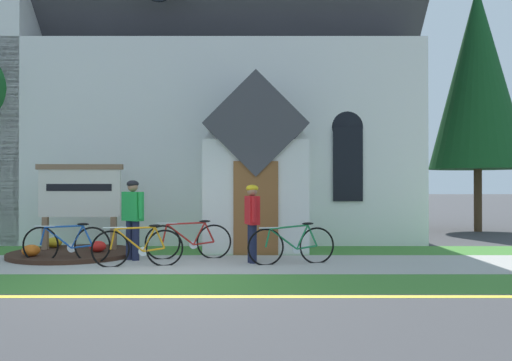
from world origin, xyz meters
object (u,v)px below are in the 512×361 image
at_px(bicycle_blue, 291,245).
at_px(cyclist_in_blue_jersey, 251,218).
at_px(bicycle_black, 188,241).
at_px(bicycle_orange, 137,247).
at_px(church_sign, 79,194).
at_px(cyclist_in_orange_jersey, 132,214).
at_px(roadside_conifer, 476,77).
at_px(bicycle_red, 66,244).

xyz_separation_m(bicycle_blue, cyclist_in_blue_jersey, (-0.79, 0.13, 0.52)).
relative_size(bicycle_black, bicycle_orange, 1.05).
xyz_separation_m(church_sign, bicycle_black, (2.60, -0.80, -0.97)).
height_order(cyclist_in_orange_jersey, roadside_conifer, roadside_conifer).
height_order(church_sign, roadside_conifer, roadside_conifer).
distance_m(bicycle_blue, cyclist_in_blue_jersey, 0.96).
xyz_separation_m(bicycle_black, bicycle_blue, (2.14, -0.70, -0.00)).
relative_size(bicycle_orange, cyclist_in_orange_jersey, 1.03).
bearing_deg(cyclist_in_orange_jersey, bicycle_black, 10.68).
bearing_deg(bicycle_blue, bicycle_orange, -174.36).
height_order(church_sign, cyclist_in_orange_jersey, church_sign).
height_order(church_sign, bicycle_red, church_sign).
bearing_deg(cyclist_in_blue_jersey, roadside_conifer, 42.25).
bearing_deg(cyclist_in_orange_jersey, roadside_conifer, 32.91).
relative_size(church_sign, cyclist_in_orange_jersey, 1.23).
relative_size(church_sign, bicycle_red, 1.13).
height_order(bicycle_red, cyclist_in_orange_jersey, cyclist_in_orange_jersey).
xyz_separation_m(bicycle_blue, cyclist_in_orange_jersey, (-3.28, 0.49, 0.59)).
height_order(bicycle_orange, roadside_conifer, roadside_conifer).
bearing_deg(church_sign, bicycle_orange, -45.70).
bearing_deg(bicycle_black, bicycle_blue, -18.26).
height_order(bicycle_orange, cyclist_in_blue_jersey, cyclist_in_blue_jersey).
relative_size(bicycle_black, cyclist_in_orange_jersey, 1.09).
xyz_separation_m(bicycle_black, roadside_conifer, (8.89, 6.28, 4.82)).
bearing_deg(roadside_conifer, bicycle_orange, -143.22).
relative_size(bicycle_red, bicycle_blue, 1.03).
xyz_separation_m(bicycle_red, bicycle_orange, (1.54, -0.45, -0.01)).
height_order(bicycle_black, bicycle_red, bicycle_black).
bearing_deg(bicycle_orange, cyclist_in_orange_jersey, 110.90).
distance_m(bicycle_red, roadside_conifer, 14.03).
relative_size(cyclist_in_orange_jersey, roadside_conifer, 0.20).
height_order(bicycle_red, bicycle_blue, bicycle_blue).
bearing_deg(cyclist_in_blue_jersey, cyclist_in_orange_jersey, 171.68).
relative_size(church_sign, bicycle_blue, 1.16).
relative_size(bicycle_orange, roadside_conifer, 0.21).
bearing_deg(bicycle_blue, cyclist_in_orange_jersey, 171.50).
height_order(church_sign, cyclist_in_blue_jersey, church_sign).
bearing_deg(church_sign, cyclist_in_blue_jersey, -19.31).
xyz_separation_m(bicycle_blue, roadside_conifer, (6.76, 6.98, 4.82)).
distance_m(bicycle_black, cyclist_in_orange_jersey, 1.30).
relative_size(bicycle_black, cyclist_in_blue_jersey, 1.15).
relative_size(bicycle_blue, cyclist_in_orange_jersey, 1.05).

